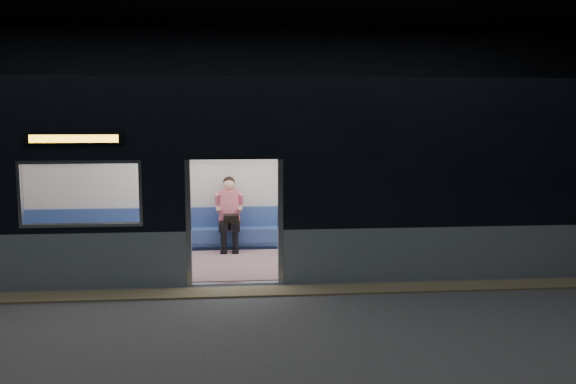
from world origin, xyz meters
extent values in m
cube|color=#47494C|center=(0.00, 0.00, -0.01)|extent=(24.00, 14.00, 0.01)
cube|color=black|center=(0.00, 6.98, 2.50)|extent=(24.00, 0.04, 5.00)
cube|color=black|center=(0.00, -6.98, 2.50)|extent=(24.00, 0.04, 5.00)
cube|color=#8C7F59|center=(0.00, 0.55, 0.01)|extent=(22.80, 0.50, 0.03)
cube|color=gray|center=(4.85, 1.06, 0.45)|extent=(8.30, 0.12, 0.90)
cube|color=black|center=(4.85, 1.06, 2.05)|extent=(8.30, 0.12, 2.30)
cube|color=black|center=(0.00, 1.06, 2.62)|extent=(1.40, 0.12, 1.15)
cube|color=#B7BABC|center=(-0.74, 1.06, 1.02)|extent=(0.08, 0.14, 2.05)
cube|color=#B7BABC|center=(0.74, 1.06, 1.02)|extent=(0.08, 0.14, 2.05)
cube|color=black|center=(-2.45, 0.98, 2.39)|extent=(1.50, 0.04, 0.18)
cube|color=#FFAF1B|center=(-2.45, 0.97, 2.39)|extent=(1.34, 0.03, 0.12)
cube|color=silver|center=(0.00, 3.94, 1.60)|extent=(18.00, 0.12, 3.20)
cube|color=black|center=(0.00, 2.50, 3.28)|extent=(18.00, 3.00, 0.15)
cube|color=#825E63|center=(0.00, 2.50, 0.02)|extent=(17.76, 2.76, 0.04)
cube|color=silver|center=(0.00, 2.50, 2.35)|extent=(17.76, 2.76, 0.10)
cube|color=#2F4A88|center=(0.00, 3.62, 0.24)|extent=(11.00, 0.48, 0.41)
cube|color=#2F4A88|center=(0.00, 3.81, 0.65)|extent=(11.00, 0.10, 0.40)
cube|color=#755559|center=(-3.30, 1.41, 0.24)|extent=(4.40, 0.48, 0.41)
cube|color=#755559|center=(3.30, 1.41, 0.24)|extent=(4.40, 0.48, 0.41)
cylinder|color=silver|center=(-0.95, 1.37, 1.17)|extent=(0.04, 0.04, 2.26)
cylinder|color=silver|center=(-0.95, 3.63, 1.17)|extent=(0.04, 0.04, 2.26)
cylinder|color=silver|center=(0.95, 1.37, 1.17)|extent=(0.04, 0.04, 2.26)
cylinder|color=silver|center=(0.95, 3.63, 1.17)|extent=(0.04, 0.04, 2.26)
cylinder|color=silver|center=(0.00, 3.58, 1.95)|extent=(11.00, 0.03, 0.03)
cube|color=black|center=(-0.22, 3.38, 0.54)|extent=(0.18, 0.51, 0.17)
cube|color=black|center=(0.01, 3.38, 0.54)|extent=(0.18, 0.51, 0.17)
cylinder|color=black|center=(-0.22, 3.15, 0.26)|extent=(0.12, 0.12, 0.43)
cylinder|color=black|center=(0.01, 3.15, 0.26)|extent=(0.12, 0.12, 0.43)
cube|color=#E47083|center=(-0.10, 3.59, 0.56)|extent=(0.43, 0.24, 0.22)
cylinder|color=#E47083|center=(-0.10, 3.62, 0.94)|extent=(0.44, 0.44, 0.56)
sphere|color=tan|center=(-0.10, 3.60, 1.34)|extent=(0.23, 0.23, 0.23)
sphere|color=black|center=(-0.10, 3.65, 1.38)|extent=(0.24, 0.24, 0.24)
cube|color=black|center=(-0.07, 3.30, 0.70)|extent=(0.32, 0.28, 0.15)
cube|color=white|center=(1.89, 3.85, 1.46)|extent=(0.96, 0.03, 0.63)
camera|label=1|loc=(-0.02, -8.67, 2.80)|focal=38.00mm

